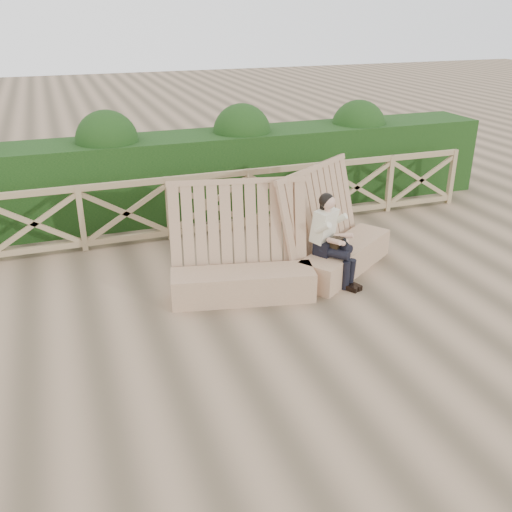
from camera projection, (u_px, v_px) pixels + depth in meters
name	position (u px, v px, depth m)	size (l,w,h in m)	color
ground	(287.00, 332.00, 7.04)	(60.00, 60.00, 0.00)	brown
bench	(294.00, 257.00, 8.17)	(3.69, 1.73, 1.55)	#9F775A
woman	(331.00, 236.00, 8.07)	(0.62, 0.83, 1.31)	black
guardrail	(210.00, 204.00, 9.83)	(10.10, 0.09, 1.10)	#87704E
hedge	(192.00, 175.00, 10.78)	(12.00, 1.20, 1.50)	black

